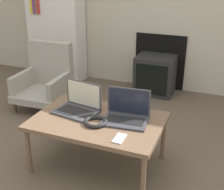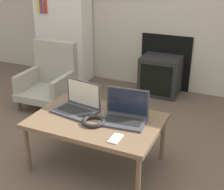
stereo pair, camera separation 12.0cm
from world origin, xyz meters
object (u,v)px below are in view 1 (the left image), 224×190
at_px(laptop_left, 79,105).
at_px(tv, 155,75).
at_px(laptop_right, 126,114).
at_px(armchair, 46,79).
at_px(phone, 119,138).
at_px(headphones, 96,122).

relative_size(laptop_left, tv, 0.78).
bearing_deg(laptop_right, laptop_left, 174.18).
height_order(laptop_right, armchair, armchair).
height_order(laptop_right, phone, laptop_right).
bearing_deg(phone, headphones, 150.20).
relative_size(laptop_right, phone, 2.76).
bearing_deg(tv, armchair, -143.17).
distance_m(phone, tv, 1.95).
distance_m(headphones, tv, 1.79).
bearing_deg(armchair, laptop_left, -45.71).
height_order(laptop_right, headphones, laptop_right).
xyz_separation_m(laptop_right, armchair, (-1.28, 0.81, -0.16)).
xyz_separation_m(laptop_right, tv, (-0.18, 1.63, -0.24)).
xyz_separation_m(headphones, armchair, (-1.08, 0.96, -0.12)).
xyz_separation_m(tv, armchair, (-1.10, -0.82, 0.08)).
bearing_deg(headphones, phone, -29.80).
distance_m(laptop_left, laptop_right, 0.42).
height_order(laptop_left, armchair, armchair).
bearing_deg(phone, armchair, 140.33).
height_order(headphones, phone, headphones).
relative_size(laptop_left, phone, 2.85).
height_order(laptop_left, laptop_right, same).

